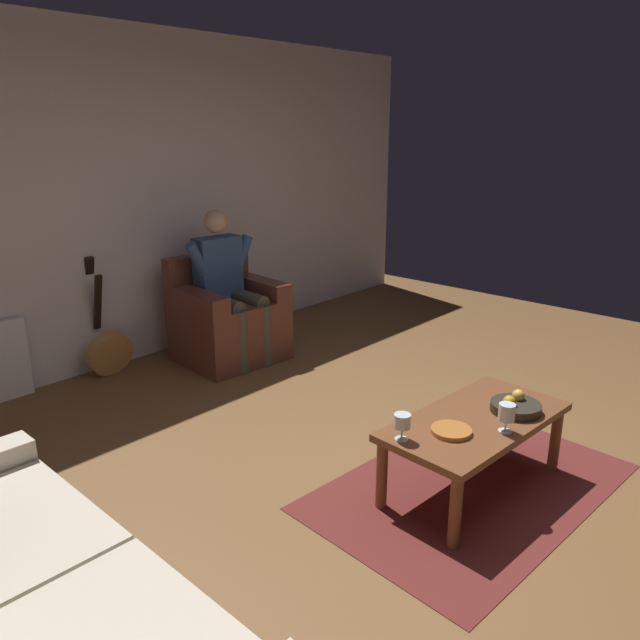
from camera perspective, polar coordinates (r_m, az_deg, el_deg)
ground_plane at (r=3.84m, az=12.76°, el=-12.97°), size 7.44×7.44×0.00m
wall_back at (r=5.47m, az=-15.24°, el=10.80°), size 6.60×0.06×2.69m
rug at (r=3.66m, az=13.72°, el=-14.65°), size 1.88×1.27×0.01m
armchair at (r=5.32m, az=-8.53°, el=-0.10°), size 0.85×0.79×0.88m
person_seated at (r=5.20m, az=-8.53°, el=3.50°), size 0.66×0.63×1.27m
coffee_table at (r=3.49m, az=14.14°, el=-9.61°), size 1.14×0.62×0.42m
guitar at (r=5.23m, az=-18.89°, el=-2.54°), size 0.37×0.30×0.95m
wine_glass_near at (r=3.13m, az=7.55°, el=-9.36°), size 0.08×0.08×0.14m
wine_glass_far at (r=3.31m, az=16.83°, el=-8.28°), size 0.08×0.08×0.15m
fruit_bowl at (r=3.58m, az=17.57°, el=-7.56°), size 0.27×0.27×0.11m
decorative_dish at (r=3.27m, az=12.01°, el=-9.96°), size 0.21×0.21×0.02m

